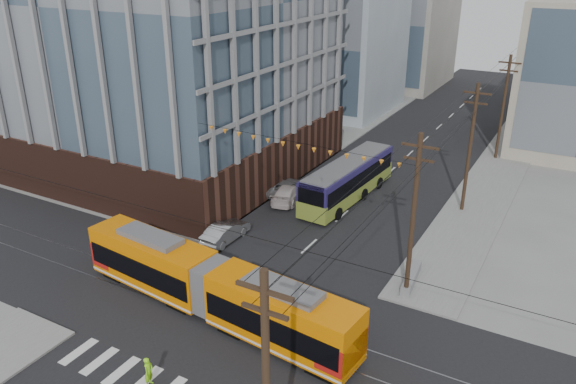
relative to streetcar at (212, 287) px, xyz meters
The scene contains 12 objects.
ground 4.21m from the streetcar, 71.69° to the right, with size 160.00×160.00×0.00m, color slate.
office_building 31.06m from the streetcar, 136.98° to the left, with size 30.00×25.00×28.60m, color #381E16.
bg_bldg_nw_near 51.43m from the streetcar, 108.09° to the left, with size 18.00×16.00×18.00m, color #8C99A5.
bg_bldg_nw_far 70.08m from the streetcar, 100.61° to the left, with size 16.00×18.00×20.00m, color gray.
utility_pole_far 53.43m from the streetcar, 79.53° to the left, with size 0.30×0.30×11.00m, color black.
streetcar is the anchor object (origin of this frame).
city_bus 20.02m from the streetcar, 89.73° to the left, with size 2.78×12.82×3.63m, color #231B51, non-canonical shape.
parked_car_silver 9.50m from the streetcar, 120.67° to the left, with size 1.59×4.57×1.51m, color #929497.
parked_car_white 17.52m from the streetcar, 104.26° to the left, with size 2.05×5.04×1.46m, color silver.
parked_car_grey 18.79m from the streetcar, 105.01° to the left, with size 2.31×5.01×1.39m, color slate.
pedestrian 6.74m from the streetcar, 83.00° to the right, with size 0.61×0.40×1.68m, color #95FF18.
jersey_barrier 13.25m from the streetcar, 43.91° to the left, with size 0.90×4.00×0.80m, color gray.
Camera 1 is at (16.78, -19.19, 20.40)m, focal length 35.00 mm.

